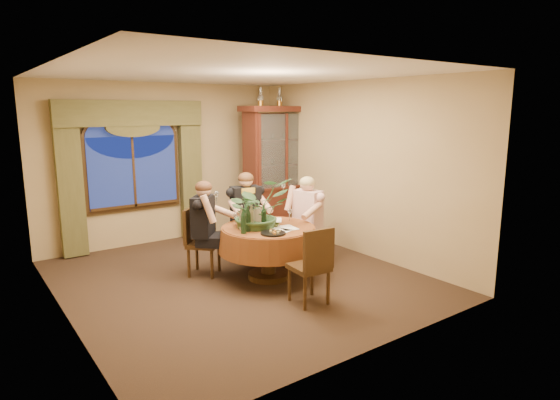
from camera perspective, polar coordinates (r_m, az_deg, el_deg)
floor at (r=6.72m, az=-5.07°, el=-9.46°), size 5.00×5.00×0.00m
wall_back at (r=8.60m, az=-13.81°, el=4.38°), size 4.50×0.00×4.50m
wall_right at (r=7.74m, az=9.24°, el=3.86°), size 0.00×5.00×5.00m
ceiling at (r=6.31m, az=-5.51°, el=15.10°), size 5.00×5.00×0.00m
window at (r=8.34m, az=-17.41°, el=3.30°), size 1.62×0.10×1.32m
arched_transom at (r=8.28m, az=-17.73°, el=8.66°), size 1.60×0.06×0.44m
drapery_left at (r=8.05m, az=-24.21°, el=1.72°), size 0.38×0.14×2.32m
drapery_right at (r=8.69m, az=-10.81°, el=3.10°), size 0.38×0.14×2.32m
swag_valance at (r=8.20m, az=-17.63°, el=10.05°), size 2.45×0.16×0.42m
dining_table at (r=6.58m, az=-1.42°, el=-6.41°), size 1.72×1.72×0.75m
china_cabinet at (r=8.91m, az=-0.06°, el=3.63°), size 1.48×0.58×2.40m
oil_lamp_left at (r=8.61m, az=-2.39°, el=12.50°), size 0.11×0.11×0.34m
oil_lamp_center at (r=8.84m, az=-0.07°, el=12.47°), size 0.11×0.11×0.34m
oil_lamp_right at (r=9.09m, az=2.13°, el=12.42°), size 0.11×0.11×0.34m
chair_right at (r=7.31m, az=2.01°, el=-3.77°), size 0.56×0.56×0.96m
chair_back_right at (r=7.41m, az=-3.71°, el=-3.59°), size 0.52×0.52×0.96m
chair_back at (r=6.79m, az=-9.29°, el=-5.08°), size 0.59×0.59×0.96m
chair_front_left at (r=5.75m, az=3.54°, el=-7.92°), size 0.45×0.45×0.96m
person_pink at (r=7.15m, az=3.39°, el=-2.47°), size 0.54×0.57×1.36m
person_back at (r=6.68m, az=-9.32°, el=-3.49°), size 0.67×0.67×1.38m
person_scarf at (r=7.30m, az=-4.18°, el=-2.04°), size 0.58×0.55×1.40m
stoneware_vase at (r=6.51m, az=-2.62°, el=-1.92°), size 0.15×0.15×0.28m
centerpiece_plant at (r=6.37m, az=-2.77°, el=1.83°), size 0.87×0.97×0.76m
olive_bowl at (r=6.47m, az=-0.68°, el=-3.06°), size 0.14×0.14×0.04m
cheese_platter at (r=6.08m, az=-0.85°, el=-4.07°), size 0.33×0.33×0.02m
wine_bottle_0 at (r=6.20m, az=-3.92°, el=-2.35°), size 0.07×0.07×0.33m
wine_bottle_1 at (r=6.45m, az=-4.14°, el=-1.82°), size 0.07×0.07×0.33m
wine_bottle_2 at (r=6.31m, az=-3.49°, el=-2.10°), size 0.07×0.07×0.33m
wine_bottle_3 at (r=6.30m, az=-4.67°, el=-2.14°), size 0.07×0.07×0.33m
wine_bottle_4 at (r=6.09m, az=-4.49°, el=-2.59°), size 0.07×0.07×0.33m
wine_bottle_5 at (r=6.29m, az=-1.98°, el=-2.12°), size 0.07×0.07×0.33m
tasting_paper_0 at (r=6.39m, az=0.96°, el=-3.41°), size 0.25×0.33×0.00m
tasting_paper_1 at (r=6.83m, az=-0.71°, el=-2.45°), size 0.34×0.37×0.00m
tasting_paper_2 at (r=6.26m, az=-0.05°, el=-3.69°), size 0.30×0.35×0.00m
wine_glass_person_pink at (r=6.79m, az=1.19°, el=-1.79°), size 0.07×0.07×0.18m
wine_glass_person_back at (r=6.53m, az=-5.44°, el=-2.35°), size 0.07×0.07×0.18m
wine_glass_person_scarf at (r=6.87m, az=-2.94°, el=-1.65°), size 0.07×0.07×0.18m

